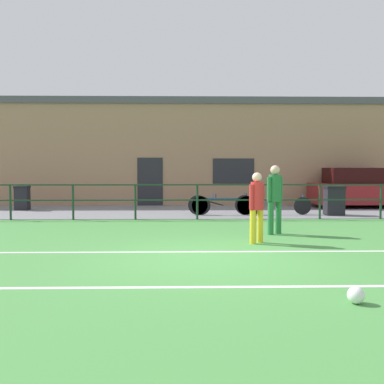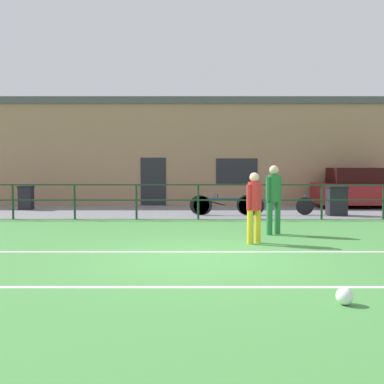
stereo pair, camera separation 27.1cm
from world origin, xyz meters
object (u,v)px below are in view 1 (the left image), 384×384
object	(u,v)px
trash_bin_0	(334,200)
bicycle_parked_2	(221,205)
player_striker	(275,195)
bicycle_parked_0	(278,205)
trash_bin_1	(22,198)
soccer_ball_match	(356,295)
parked_car_red	(359,189)
bicycle_parked_1	(224,205)
player_winger	(257,203)

from	to	relation	value
trash_bin_0	bicycle_parked_2	bearing A→B (deg)	177.96
player_striker	bicycle_parked_0	size ratio (longest dim) A/B	0.74
trash_bin_1	bicycle_parked_2	bearing A→B (deg)	-14.06
trash_bin_1	soccer_ball_match	bearing A→B (deg)	-54.78
parked_car_red	bicycle_parked_0	size ratio (longest dim) A/B	1.69
trash_bin_0	trash_bin_1	size ratio (longest dim) A/B	1.08
bicycle_parked_1	bicycle_parked_2	size ratio (longest dim) A/B	0.96
soccer_ball_match	bicycle_parked_2	bearing A→B (deg)	94.63
soccer_ball_match	bicycle_parked_0	bearing A→B (deg)	83.23
player_striker	player_winger	distance (m)	1.48
bicycle_parked_0	bicycle_parked_2	bearing A→B (deg)	180.00
parked_car_red	player_striker	bearing A→B (deg)	-125.19
bicycle_parked_2	trash_bin_1	bearing A→B (deg)	165.94
player_striker	bicycle_parked_1	bearing A→B (deg)	71.77
player_winger	parked_car_red	size ratio (longest dim) A/B	0.40
player_striker	trash_bin_1	bearing A→B (deg)	114.15
soccer_ball_match	player_striker	bearing A→B (deg)	88.38
bicycle_parked_2	trash_bin_0	size ratio (longest dim) A/B	2.30
parked_car_red	bicycle_parked_2	bearing A→B (deg)	-155.46
parked_car_red	bicycle_parked_0	xyz separation A→B (m)	(-3.96, -2.73, -0.45)
bicycle_parked_1	trash_bin_0	bearing A→B (deg)	-2.08
soccer_ball_match	bicycle_parked_1	world-z (taller)	bicycle_parked_1
parked_car_red	bicycle_parked_1	bearing A→B (deg)	-155.15
player_striker	parked_car_red	world-z (taller)	player_striker
player_winger	bicycle_parked_1	distance (m)	5.70
player_striker	player_winger	world-z (taller)	player_striker
player_winger	parked_car_red	bearing A→B (deg)	18.47
player_striker	bicycle_parked_1	distance (m)	4.49
bicycle_parked_2	parked_car_red	bearing A→B (deg)	24.54
trash_bin_0	player_striker	bearing A→B (deg)	-125.16
parked_car_red	soccer_ball_match	bearing A→B (deg)	-111.99
player_striker	player_winger	bearing A→B (deg)	-147.12
player_striker	soccer_ball_match	xyz separation A→B (m)	(-0.16, -5.69, -0.88)
soccer_ball_match	trash_bin_0	size ratio (longest dim) A/B	0.21
bicycle_parked_2	player_winger	bearing A→B (deg)	-87.01
bicycle_parked_0	trash_bin_1	xyz separation A→B (m)	(-9.63, 1.91, 0.15)
player_striker	bicycle_parked_0	bearing A→B (deg)	46.91
parked_car_red	trash_bin_0	xyz separation A→B (m)	(-2.02, -2.87, -0.26)
parked_car_red	bicycle_parked_1	xyz separation A→B (m)	(-5.88, -2.73, -0.43)
trash_bin_0	player_winger	bearing A→B (deg)	-123.42
soccer_ball_match	trash_bin_1	xyz separation A→B (m)	(-8.44, 11.95, 0.39)
parked_car_red	bicycle_parked_1	world-z (taller)	parked_car_red
parked_car_red	bicycle_parked_2	size ratio (longest dim) A/B	1.69
bicycle_parked_2	bicycle_parked_1	bearing A→B (deg)	0.00
bicycle_parked_1	parked_car_red	bearing A→B (deg)	24.85
bicycle_parked_0	trash_bin_0	world-z (taller)	trash_bin_0
soccer_ball_match	trash_bin_1	bearing A→B (deg)	125.22
player_winger	trash_bin_0	world-z (taller)	player_winger
player_winger	trash_bin_0	bearing A→B (deg)	19.10
player_winger	bicycle_parked_0	distance (m)	5.95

